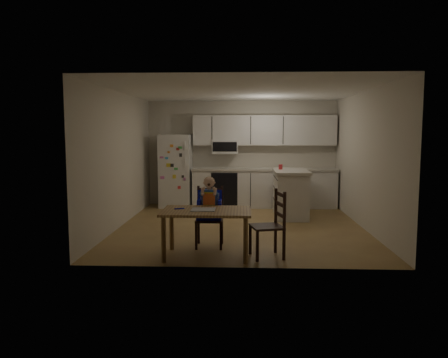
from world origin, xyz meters
TOP-DOWN VIEW (x-y plane):
  - room at (0.00, 0.48)m, footprint 4.52×5.01m
  - refrigerator at (-1.55, 2.15)m, footprint 0.72×0.70m
  - kitchen_run at (0.50, 2.24)m, footprint 3.37×0.62m
  - kitchen_island at (1.03, 1.04)m, footprint 0.69×1.32m
  - red_cup at (0.83, 1.22)m, footprint 0.08×0.08m
  - dining_table at (-0.47, -2.00)m, footprint 1.25×0.80m
  - napkin at (-0.52, -2.00)m, footprint 0.33×0.29m
  - toddler_spoon at (-0.87, -1.95)m, footprint 0.12×0.06m
  - chair_booster at (-0.47, -1.43)m, footprint 0.41×0.41m
  - chair_side at (0.47, -1.97)m, footprint 0.51×0.51m

SIDE VIEW (x-z plane):
  - kitchen_island at x=1.03m, z-range 0.00..0.98m
  - chair_side at x=0.47m, z-range 0.06..1.01m
  - dining_table at x=-0.47m, z-range 0.24..0.91m
  - chair_booster at x=-0.47m, z-range 0.11..1.20m
  - napkin at x=-0.52m, z-range 0.67..0.68m
  - toddler_spoon at x=-0.87m, z-range 0.67..0.68m
  - refrigerator at x=-1.55m, z-range 0.00..1.70m
  - kitchen_run at x=0.50m, z-range -0.20..1.95m
  - red_cup at x=0.83m, z-range 0.97..1.08m
  - room at x=0.00m, z-range -0.01..2.51m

